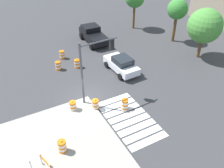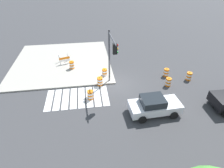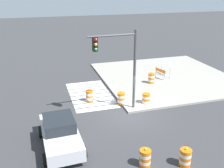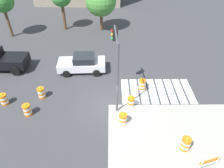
# 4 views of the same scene
# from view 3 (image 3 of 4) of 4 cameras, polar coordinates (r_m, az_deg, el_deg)

# --- Properties ---
(ground_plane) EXTENTS (120.00, 120.00, 0.00)m
(ground_plane) POSITION_cam_3_polar(r_m,az_deg,el_deg) (17.84, 3.62, -6.63)
(ground_plane) COLOR #38383A
(sidewalk_corner) EXTENTS (12.00, 12.00, 0.15)m
(sidewalk_corner) POSITION_cam_3_polar(r_m,az_deg,el_deg) (25.16, 11.78, 1.61)
(sidewalk_corner) COLOR #9E998E
(sidewalk_corner) RESTS_ON ground
(crosswalk_stripes) EXTENTS (5.85, 3.20, 0.02)m
(crosswalk_stripes) POSITION_cam_3_polar(r_m,az_deg,el_deg) (20.86, -4.84, -2.35)
(crosswalk_stripes) COLOR silver
(crosswalk_stripes) RESTS_ON ground
(sports_car) EXTENTS (4.37, 2.27, 1.63)m
(sports_car) POSITION_cam_3_polar(r_m,az_deg,el_deg) (14.42, -11.41, -10.60)
(sports_car) COLOR silver
(sports_car) RESTS_ON ground
(traffic_barrel_near_corner) EXTENTS (0.56, 0.56, 1.02)m
(traffic_barrel_near_corner) POSITION_cam_3_polar(r_m,az_deg,el_deg) (13.08, 7.33, -15.93)
(traffic_barrel_near_corner) COLOR orange
(traffic_barrel_near_corner) RESTS_ON ground
(traffic_barrel_crosswalk_end) EXTENTS (0.56, 0.56, 1.02)m
(traffic_barrel_crosswalk_end) POSITION_cam_3_polar(r_m,az_deg,el_deg) (13.49, 15.92, -15.37)
(traffic_barrel_crosswalk_end) COLOR orange
(traffic_barrel_crosswalk_end) RESTS_ON ground
(traffic_barrel_median_far) EXTENTS (0.56, 0.56, 1.02)m
(traffic_barrel_median_far) POSITION_cam_3_polar(r_m,az_deg,el_deg) (19.07, 7.54, -3.34)
(traffic_barrel_median_far) COLOR orange
(traffic_barrel_median_far) RESTS_ON ground
(traffic_barrel_far_curb) EXTENTS (0.56, 0.56, 1.02)m
(traffic_barrel_far_curb) POSITION_cam_3_polar(r_m,az_deg,el_deg) (19.06, 2.04, -3.17)
(traffic_barrel_far_curb) COLOR orange
(traffic_barrel_far_curb) RESTS_ON ground
(traffic_barrel_lane_center) EXTENTS (0.56, 0.56, 1.02)m
(traffic_barrel_lane_center) POSITION_cam_3_polar(r_m,az_deg,el_deg) (19.52, -5.04, -2.65)
(traffic_barrel_lane_center) COLOR orange
(traffic_barrel_lane_center) RESTS_ON ground
(traffic_barrel_on_sidewalk) EXTENTS (0.56, 0.56, 1.02)m
(traffic_barrel_on_sidewalk) POSITION_cam_3_polar(r_m,az_deg,el_deg) (22.94, 8.71, 1.29)
(traffic_barrel_on_sidewalk) COLOR orange
(traffic_barrel_on_sidewalk) RESTS_ON sidewalk_corner
(construction_barricade) EXTENTS (1.40, 1.09, 1.00)m
(construction_barricade) POSITION_cam_3_polar(r_m,az_deg,el_deg) (24.33, 10.94, 2.61)
(construction_barricade) COLOR silver
(construction_barricade) RESTS_ON sidewalk_corner
(traffic_light_pole) EXTENTS (0.50, 3.29, 5.50)m
(traffic_light_pole) POSITION_cam_3_polar(r_m,az_deg,el_deg) (16.70, 1.55, 5.90)
(traffic_light_pole) COLOR #4C4C51
(traffic_light_pole) RESTS_ON sidewalk_corner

